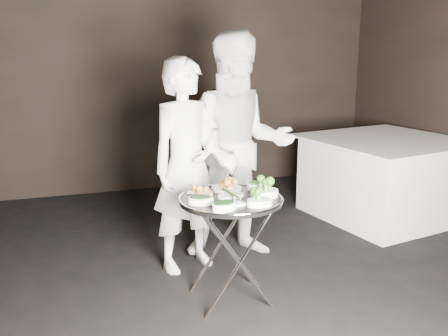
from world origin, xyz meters
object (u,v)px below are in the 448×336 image
object	(u,v)px
dining_table	(385,177)
tray_stand	(231,245)
waiter_right	(240,147)
waiter_left	(187,166)
serving_tray	(231,199)

from	to	relation	value
dining_table	tray_stand	bearing A→B (deg)	-150.32
tray_stand	waiter_right	bearing A→B (deg)	65.76
waiter_left	waiter_right	size ratio (longest dim) A/B	0.89
serving_tray	waiter_right	size ratio (longest dim) A/B	0.38
serving_tray	waiter_right	xyz separation A→B (m)	(0.34, 0.76, 0.20)
serving_tray	waiter_right	bearing A→B (deg)	65.76
tray_stand	serving_tray	xyz separation A→B (m)	(0.00, -0.00, 0.34)
waiter_left	dining_table	bearing A→B (deg)	-5.05
tray_stand	dining_table	size ratio (longest dim) A/B	0.50
serving_tray	dining_table	distance (m)	2.53
tray_stand	waiter_left	distance (m)	0.80
dining_table	waiter_left	bearing A→B (deg)	-165.78
tray_stand	serving_tray	size ratio (longest dim) A/B	1.03
tray_stand	dining_table	bearing A→B (deg)	29.68
serving_tray	waiter_right	distance (m)	0.86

